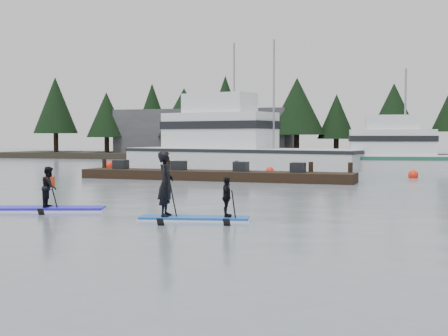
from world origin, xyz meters
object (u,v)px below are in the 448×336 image
(floating_dock, at_px, (214,175))
(paddleboard_solo, at_px, (50,197))
(fishing_boat_medium, at_px, (408,162))
(paddleboard_duo, at_px, (185,195))
(fishing_boat_large, at_px, (238,156))

(floating_dock, bearing_deg, paddleboard_solo, -91.01)
(fishing_boat_medium, distance_m, paddleboard_duo, 28.78)
(paddleboard_duo, bearing_deg, paddleboard_solo, 159.63)
(fishing_boat_large, height_order, paddleboard_solo, fishing_boat_large)
(fishing_boat_medium, xyz_separation_m, paddleboard_solo, (-10.28, -27.53, -0.10))
(floating_dock, distance_m, paddleboard_solo, 14.25)
(fishing_boat_large, relative_size, fishing_boat_medium, 1.51)
(fishing_boat_medium, bearing_deg, floating_dock, -134.59)
(fishing_boat_large, height_order, fishing_boat_medium, fishing_boat_large)
(fishing_boat_large, bearing_deg, paddleboard_solo, -71.63)
(fishing_boat_large, bearing_deg, paddleboard_duo, -62.60)
(paddleboard_duo, bearing_deg, fishing_boat_large, 91.65)
(floating_dock, bearing_deg, paddleboard_duo, -72.86)
(fishing_boat_medium, xyz_separation_m, paddleboard_duo, (-5.48, -28.26, 0.18))
(fishing_boat_medium, xyz_separation_m, floating_dock, (-9.61, -13.29, -0.28))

